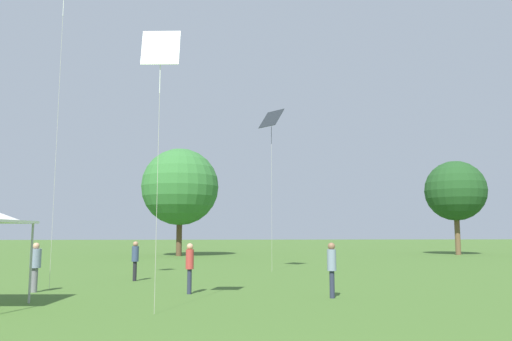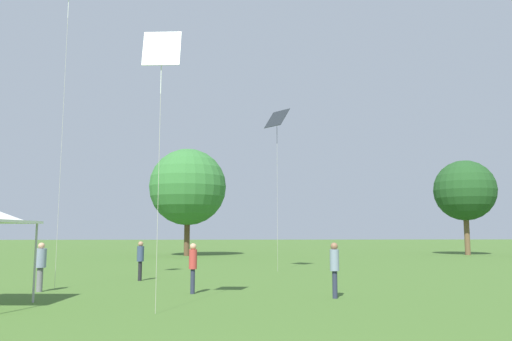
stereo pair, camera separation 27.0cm
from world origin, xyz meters
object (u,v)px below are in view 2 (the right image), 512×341
object	(u,v)px
distant_tree_1	(465,191)
kite_2	(69,1)
distant_tree_0	(188,187)
kite_0	(162,53)
kite_1	(277,121)
person_standing_2	(41,262)
person_standing_3	(334,264)
person_standing_0	(193,263)
person_standing_1	(140,257)

from	to	relation	value
distant_tree_1	kite_2	bearing A→B (deg)	-137.56
distant_tree_0	distant_tree_1	size ratio (longest dim) A/B	1.09
kite_0	distant_tree_1	xyz separation A→B (m)	(25.63, 34.19, -1.01)
kite_1	distant_tree_1	bearing A→B (deg)	138.39
person_standing_2	person_standing_3	bearing A→B (deg)	-85.08
person_standing_0	person_standing_3	size ratio (longest dim) A/B	0.97
person_standing_1	kite_2	distance (m)	11.61
kite_2	distant_tree_1	bearing A→B (deg)	142.49
kite_2	distant_tree_1	size ratio (longest dim) A/B	1.37
kite_1	kite_2	distance (m)	13.06
person_standing_0	kite_2	distance (m)	12.28
person_standing_3	distant_tree_0	xyz separation A→B (m)	(-7.41, 31.09, 5.40)
person_standing_0	kite_1	size ratio (longest dim) A/B	0.19
person_standing_0	person_standing_3	bearing A→B (deg)	-83.36
person_standing_0	person_standing_1	size ratio (longest dim) A/B	1.01
person_standing_2	kite_1	world-z (taller)	kite_1
person_standing_3	kite_0	xyz separation A→B (m)	(-5.58, -2.88, 6.23)
person_standing_2	kite_2	world-z (taller)	kite_2
kite_0	distant_tree_1	size ratio (longest dim) A/B	0.86
person_standing_3	distant_tree_0	bearing A→B (deg)	-123.45
person_standing_0	distant_tree_1	distance (m)	39.18
person_standing_0	kite_1	distance (m)	13.35
kite_2	distant_tree_0	distance (m)	28.29
kite_1	distant_tree_0	distance (m)	20.64
person_standing_0	kite_2	world-z (taller)	kite_2
distant_tree_0	kite_0	bearing A→B (deg)	-86.91
kite_2	distant_tree_1	xyz separation A→B (m)	(30.44, 27.83, -5.56)
kite_1	person_standing_3	bearing A→B (deg)	8.67
person_standing_0	kite_0	xyz separation A→B (m)	(-0.71, -4.42, 6.25)
person_standing_0	person_standing_2	world-z (taller)	person_standing_2
person_standing_1	person_standing_3	xyz separation A→B (m)	(7.62, -6.63, 0.05)
person_standing_1	distant_tree_0	distance (m)	25.06
person_standing_1	person_standing_2	xyz separation A→B (m)	(-3.01, -4.12, -0.01)
kite_1	distant_tree_1	world-z (taller)	kite_1
person_standing_2	distant_tree_0	distance (m)	29.27
kite_2	distant_tree_1	world-z (taller)	kite_2
person_standing_2	person_standing_3	xyz separation A→B (m)	(10.64, -2.51, 0.06)
person_standing_0	person_standing_2	distance (m)	5.85
person_standing_1	kite_0	bearing A→B (deg)	160.36
kite_1	distant_tree_0	world-z (taller)	distant_tree_0
person_standing_1	distant_tree_1	bearing A→B (deg)	-80.03
person_standing_0	distant_tree_0	size ratio (longest dim) A/B	0.18
person_standing_2	person_standing_1	bearing A→B (deg)	-17.97
person_standing_2	distant_tree_1	bearing A→B (deg)	-28.61
person_standing_3	kite_2	world-z (taller)	kite_2
person_standing_1	kite_1	world-z (taller)	kite_1
person_standing_0	distant_tree_1	size ratio (longest dim) A/B	0.19
person_standing_1	person_standing_2	distance (m)	5.10
person_standing_1	distant_tree_1	size ratio (longest dim) A/B	0.19
kite_0	kite_1	bearing A→B (deg)	122.35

